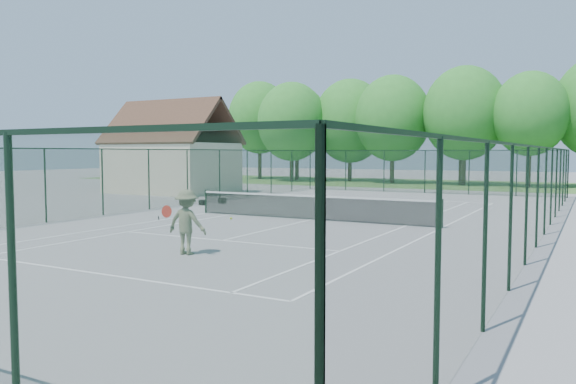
% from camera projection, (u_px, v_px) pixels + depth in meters
% --- Properties ---
extents(ground, '(140.00, 140.00, 0.00)m').
position_uv_depth(ground, '(311.00, 220.00, 23.68)').
color(ground, gray).
rests_on(ground, ground).
extents(grass_far, '(80.00, 16.00, 0.01)m').
position_uv_depth(grass_far, '(461.00, 185.00, 49.92)').
color(grass_far, '#497833').
rests_on(grass_far, ground).
extents(court_lines, '(11.05, 23.85, 0.01)m').
position_uv_depth(court_lines, '(311.00, 220.00, 23.68)').
color(court_lines, white).
rests_on(court_lines, ground).
extents(tennis_net, '(11.08, 0.08, 1.10)m').
position_uv_depth(tennis_net, '(311.00, 206.00, 23.64)').
color(tennis_net, black).
rests_on(tennis_net, ground).
extents(fence_enclosure, '(18.05, 36.05, 3.02)m').
position_uv_depth(fence_enclosure, '(311.00, 183.00, 23.57)').
color(fence_enclosure, '#16321F').
rests_on(fence_enclosure, ground).
extents(utility_building, '(8.60, 6.27, 6.63)m').
position_uv_depth(utility_building, '(172.00, 149.00, 39.89)').
color(utility_building, '#F1E7C3').
rests_on(utility_building, ground).
extents(tree_line_far, '(39.40, 6.40, 9.70)m').
position_uv_depth(tree_line_far, '(462.00, 117.00, 49.51)').
color(tree_line_far, '#463226').
rests_on(tree_line_far, ground).
extents(sports_bag_a, '(0.41, 0.29, 0.29)m').
position_uv_depth(sports_bag_a, '(202.00, 203.00, 30.21)').
color(sports_bag_a, black).
rests_on(sports_bag_a, ground).
extents(sports_bag_b, '(0.41, 0.27, 0.30)m').
position_uv_depth(sports_bag_b, '(222.00, 201.00, 31.33)').
color(sports_bag_b, black).
rests_on(sports_bag_b, ground).
extents(tennis_player, '(2.11, 0.93, 1.81)m').
position_uv_depth(tennis_player, '(187.00, 222.00, 15.57)').
color(tennis_player, '#5D6247').
rests_on(tennis_player, ground).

